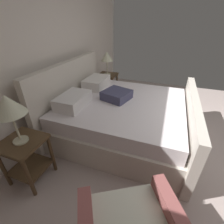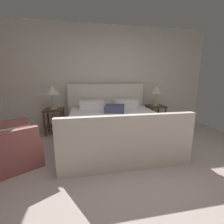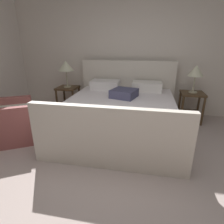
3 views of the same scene
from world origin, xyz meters
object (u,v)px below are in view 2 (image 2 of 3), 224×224
(table_lamp_right, at_px, (157,90))
(nightstand_left, at_px, (54,117))
(bed, at_px, (114,125))
(table_lamp_left, at_px, (52,90))
(armchair, at_px, (6,145))
(nightstand_right, at_px, (155,113))

(table_lamp_right, relative_size, nightstand_left, 0.88)
(bed, relative_size, table_lamp_left, 3.80)
(table_lamp_right, bearing_deg, armchair, -155.35)
(table_lamp_right, distance_m, table_lamp_left, 2.62)
(nightstand_right, distance_m, armchair, 3.36)
(bed, distance_m, nightstand_right, 1.52)
(bed, height_order, table_lamp_right, bed)
(bed, xyz_separation_m, table_lamp_right, (1.31, 0.77, 0.66))
(bed, height_order, nightstand_right, bed)
(table_lamp_right, relative_size, table_lamp_left, 0.94)
(nightstand_right, bearing_deg, nightstand_left, -179.97)
(nightstand_left, height_order, armchair, armchair)
(table_lamp_right, bearing_deg, nightstand_right, -116.57)
(table_lamp_right, height_order, nightstand_left, table_lamp_right)
(armchair, bearing_deg, bed, 20.01)
(table_lamp_right, height_order, table_lamp_left, table_lamp_left)
(bed, xyz_separation_m, table_lamp_left, (-1.31, 0.76, 0.69))
(nightstand_right, distance_m, table_lamp_right, 0.61)
(nightstand_right, bearing_deg, table_lamp_left, -179.97)
(nightstand_left, xyz_separation_m, table_lamp_left, (0.00, 0.00, 0.64))
(bed, bearing_deg, nightstand_left, 149.70)
(bed, distance_m, table_lamp_right, 1.65)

